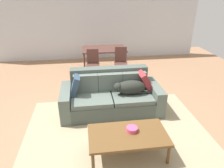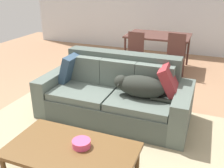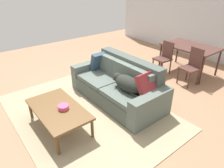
{
  "view_description": "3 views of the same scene",
  "coord_description": "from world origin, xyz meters",
  "px_view_note": "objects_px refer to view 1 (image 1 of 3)",
  "views": [
    {
      "loc": [
        -0.42,
        -4.07,
        2.58
      ],
      "look_at": [
        0.13,
        -0.06,
        0.69
      ],
      "focal_mm": 33.38,
      "sensor_mm": 36.0,
      "label": 1
    },
    {
      "loc": [
        1.33,
        -3.16,
        1.97
      ],
      "look_at": [
        0.09,
        -0.01,
        0.54
      ],
      "focal_mm": 40.6,
      "sensor_mm": 36.0,
      "label": 2
    },
    {
      "loc": [
        3.06,
        -2.48,
        2.42
      ],
      "look_at": [
        0.27,
        -0.26,
        0.53
      ],
      "focal_mm": 32.38,
      "sensor_mm": 36.0,
      "label": 3
    }
  ],
  "objects_px": {
    "bowl_on_coffee_table": "(132,129)",
    "dining_chair_near_left": "(93,63)",
    "dining_table": "(104,50)",
    "throw_pillow_by_right_arm": "(145,80)",
    "coffee_table": "(128,136)",
    "dining_chair_near_right": "(121,61)",
    "throw_pillow_by_left_arm": "(75,85)",
    "couch": "(111,96)",
    "dog_on_left_cushion": "(130,87)"
  },
  "relations": [
    {
      "from": "throw_pillow_by_right_arm",
      "to": "dining_chair_near_right",
      "type": "height_order",
      "value": "dining_chair_near_right"
    },
    {
      "from": "dining_table",
      "to": "dining_chair_near_right",
      "type": "relative_size",
      "value": 1.51
    },
    {
      "from": "dining_chair_near_right",
      "to": "coffee_table",
      "type": "bearing_deg",
      "value": -91.15
    },
    {
      "from": "throw_pillow_by_left_arm",
      "to": "coffee_table",
      "type": "distance_m",
      "value": 1.77
    },
    {
      "from": "throw_pillow_by_right_arm",
      "to": "dining_chair_near_left",
      "type": "bearing_deg",
      "value": 120.22
    },
    {
      "from": "couch",
      "to": "dining_table",
      "type": "height_order",
      "value": "couch"
    },
    {
      "from": "dog_on_left_cushion",
      "to": "bowl_on_coffee_table",
      "type": "xyz_separation_m",
      "value": [
        -0.23,
        -1.26,
        -0.15
      ]
    },
    {
      "from": "throw_pillow_by_right_arm",
      "to": "dining_chair_near_left",
      "type": "xyz_separation_m",
      "value": [
        -1.08,
        1.86,
        -0.16
      ]
    },
    {
      "from": "dog_on_left_cushion",
      "to": "bowl_on_coffee_table",
      "type": "distance_m",
      "value": 1.29
    },
    {
      "from": "dining_table",
      "to": "dog_on_left_cushion",
      "type": "bearing_deg",
      "value": -83.45
    },
    {
      "from": "couch",
      "to": "bowl_on_coffee_table",
      "type": "height_order",
      "value": "couch"
    },
    {
      "from": "dog_on_left_cushion",
      "to": "dining_chair_near_left",
      "type": "relative_size",
      "value": 0.94
    },
    {
      "from": "coffee_table",
      "to": "dining_chair_near_left",
      "type": "distance_m",
      "value": 3.4
    },
    {
      "from": "dog_on_left_cushion",
      "to": "dining_table",
      "type": "distance_m",
      "value": 2.64
    },
    {
      "from": "dining_chair_near_left",
      "to": "throw_pillow_by_right_arm",
      "type": "bearing_deg",
      "value": -55.43
    },
    {
      "from": "dog_on_left_cushion",
      "to": "dining_chair_near_right",
      "type": "relative_size",
      "value": 0.9
    },
    {
      "from": "throw_pillow_by_right_arm",
      "to": "coffee_table",
      "type": "distance_m",
      "value": 1.69
    },
    {
      "from": "bowl_on_coffee_table",
      "to": "dining_chair_near_right",
      "type": "xyz_separation_m",
      "value": [
        0.39,
        3.29,
        0.06
      ]
    },
    {
      "from": "dining_table",
      "to": "dining_chair_near_right",
      "type": "bearing_deg",
      "value": -51.62
    },
    {
      "from": "coffee_table",
      "to": "throw_pillow_by_right_arm",
      "type": "bearing_deg",
      "value": 65.31
    },
    {
      "from": "dining_table",
      "to": "throw_pillow_by_left_arm",
      "type": "bearing_deg",
      "value": -109.93
    },
    {
      "from": "throw_pillow_by_left_arm",
      "to": "dining_chair_near_left",
      "type": "xyz_separation_m",
      "value": [
        0.48,
        1.86,
        -0.16
      ]
    },
    {
      "from": "couch",
      "to": "bowl_on_coffee_table",
      "type": "distance_m",
      "value": 1.41
    },
    {
      "from": "couch",
      "to": "bowl_on_coffee_table",
      "type": "relative_size",
      "value": 11.82
    },
    {
      "from": "throw_pillow_by_right_arm",
      "to": "coffee_table",
      "type": "xyz_separation_m",
      "value": [
        -0.7,
        -1.52,
        -0.28
      ]
    },
    {
      "from": "dog_on_left_cushion",
      "to": "dining_table",
      "type": "height_order",
      "value": "dining_table"
    },
    {
      "from": "bowl_on_coffee_table",
      "to": "dining_chair_near_left",
      "type": "xyz_separation_m",
      "value": [
        -0.47,
        3.31,
        0.04
      ]
    },
    {
      "from": "couch",
      "to": "dog_on_left_cushion",
      "type": "height_order",
      "value": "couch"
    },
    {
      "from": "coffee_table",
      "to": "bowl_on_coffee_table",
      "type": "relative_size",
      "value": 6.91
    },
    {
      "from": "dining_chair_near_left",
      "to": "dining_chair_near_right",
      "type": "distance_m",
      "value": 0.86
    },
    {
      "from": "throw_pillow_by_left_arm",
      "to": "dining_table",
      "type": "height_order",
      "value": "throw_pillow_by_left_arm"
    },
    {
      "from": "dining_chair_near_left",
      "to": "dining_chair_near_right",
      "type": "xyz_separation_m",
      "value": [
        0.86,
        -0.02,
        0.02
      ]
    },
    {
      "from": "bowl_on_coffee_table",
      "to": "dining_chair_near_right",
      "type": "distance_m",
      "value": 3.31
    },
    {
      "from": "coffee_table",
      "to": "dining_chair_near_left",
      "type": "bearing_deg",
      "value": 96.54
    },
    {
      "from": "couch",
      "to": "coffee_table",
      "type": "height_order",
      "value": "couch"
    },
    {
      "from": "throw_pillow_by_left_arm",
      "to": "bowl_on_coffee_table",
      "type": "xyz_separation_m",
      "value": [
        0.95,
        -1.45,
        -0.2
      ]
    },
    {
      "from": "couch",
      "to": "coffee_table",
      "type": "bearing_deg",
      "value": -86.52
    },
    {
      "from": "throw_pillow_by_left_arm",
      "to": "dining_chair_near_left",
      "type": "relative_size",
      "value": 0.5
    },
    {
      "from": "throw_pillow_by_right_arm",
      "to": "bowl_on_coffee_table",
      "type": "xyz_separation_m",
      "value": [
        -0.62,
        -1.45,
        -0.21
      ]
    },
    {
      "from": "dining_chair_near_left",
      "to": "dining_chair_near_right",
      "type": "bearing_deg",
      "value": 3.22
    },
    {
      "from": "throw_pillow_by_right_arm",
      "to": "dining_chair_near_left",
      "type": "height_order",
      "value": "dining_chair_near_left"
    },
    {
      "from": "bowl_on_coffee_table",
      "to": "coffee_table",
      "type": "bearing_deg",
      "value": -139.09
    },
    {
      "from": "bowl_on_coffee_table",
      "to": "dining_chair_near_right",
      "type": "relative_size",
      "value": 0.2
    },
    {
      "from": "dog_on_left_cushion",
      "to": "dining_chair_near_left",
      "type": "distance_m",
      "value": 2.17
    },
    {
      "from": "bowl_on_coffee_table",
      "to": "dining_chair_near_left",
      "type": "relative_size",
      "value": 0.21
    },
    {
      "from": "dining_table",
      "to": "bowl_on_coffee_table",
      "type": "bearing_deg",
      "value": -88.95
    },
    {
      "from": "bowl_on_coffee_table",
      "to": "dining_chair_near_right",
      "type": "height_order",
      "value": "dining_chair_near_right"
    },
    {
      "from": "dining_table",
      "to": "dining_chair_near_left",
      "type": "xyz_separation_m",
      "value": [
        -0.4,
        -0.57,
        -0.21
      ]
    },
    {
      "from": "throw_pillow_by_right_arm",
      "to": "coffee_table",
      "type": "bearing_deg",
      "value": -114.69
    },
    {
      "from": "throw_pillow_by_right_arm",
      "to": "throw_pillow_by_left_arm",
      "type": "bearing_deg",
      "value": 179.93
    }
  ]
}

